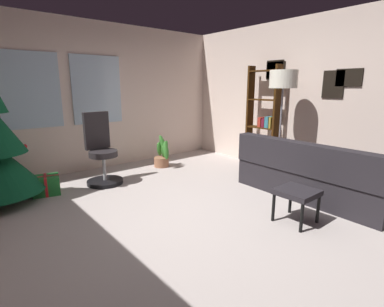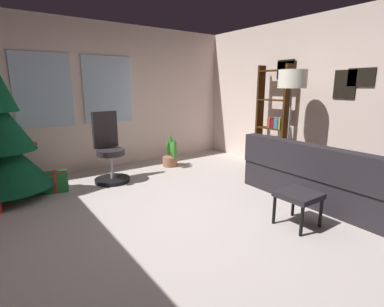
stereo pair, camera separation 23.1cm
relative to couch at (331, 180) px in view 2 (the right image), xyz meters
The scene contains 12 objects.
ground_plane 2.05m from the couch, 161.12° to the left, with size 5.41×5.58×0.10m, color #B6AAA4.
wall_back_with_windows 4.13m from the couch, 119.00° to the left, with size 5.41×0.12×2.65m.
wall_right_with_frames 1.49m from the couch, 38.08° to the left, with size 0.12×5.58×2.65m.
couch is the anchor object (origin of this frame).
footstool 1.04m from the couch, 169.44° to the right, with size 0.41×0.41×0.39m.
holiday_tree 4.44m from the couch, 143.77° to the left, with size 1.14×1.14×2.34m.
gift_box_green 3.95m from the couch, 139.01° to the left, with size 0.42×0.39×0.27m.
gift_box_gold 4.28m from the couch, 134.36° to the left, with size 0.34×0.33×0.15m.
office_chair 3.33m from the couch, 130.03° to the left, with size 0.56×0.56×1.13m.
bookshelf 1.71m from the couch, 69.24° to the left, with size 0.18×0.64×1.89m.
floor_lamp 1.58m from the couch, 74.83° to the left, with size 0.44×0.44×1.77m.
potted_plant 2.87m from the couch, 107.56° to the left, with size 0.30×0.46×0.63m.
Camera 2 is at (-1.81, -2.61, 1.53)m, focal length 27.26 mm.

